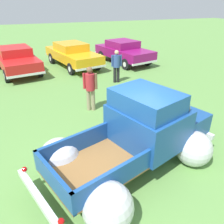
# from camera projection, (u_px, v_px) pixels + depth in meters

# --- Properties ---
(ground_plane) EXTENTS (80.00, 80.00, 0.00)m
(ground_plane) POSITION_uv_depth(u_px,v_px,m) (127.00, 168.00, 5.63)
(ground_plane) COLOR #609347
(vintage_pickup_truck) EXTENTS (4.99, 3.83, 1.96)m
(vintage_pickup_truck) POSITION_uv_depth(u_px,v_px,m) (139.00, 137.00, 5.51)
(vintage_pickup_truck) COLOR black
(vintage_pickup_truck) RESTS_ON ground
(show_car_0) EXTENTS (2.66, 4.74, 1.43)m
(show_car_0) POSITION_uv_depth(u_px,v_px,m) (17.00, 59.00, 12.62)
(show_car_0) COLOR black
(show_car_0) RESTS_ON ground
(show_car_1) EXTENTS (2.91, 5.02, 1.43)m
(show_car_1) POSITION_uv_depth(u_px,v_px,m) (72.00, 54.00, 13.80)
(show_car_1) COLOR black
(show_car_1) RESTS_ON ground
(show_car_2) EXTENTS (2.87, 4.61, 1.43)m
(show_car_2) POSITION_uv_depth(u_px,v_px,m) (124.00, 51.00, 14.62)
(show_car_2) COLOR black
(show_car_2) RESTS_ON ground
(spectator_0) EXTENTS (0.54, 0.39, 1.62)m
(spectator_0) POSITION_uv_depth(u_px,v_px,m) (117.00, 64.00, 11.05)
(spectator_0) COLOR black
(spectator_0) RESTS_ON ground
(spectator_1) EXTENTS (0.52, 0.45, 1.68)m
(spectator_1) POSITION_uv_depth(u_px,v_px,m) (90.00, 86.00, 8.16)
(spectator_1) COLOR gray
(spectator_1) RESTS_ON ground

